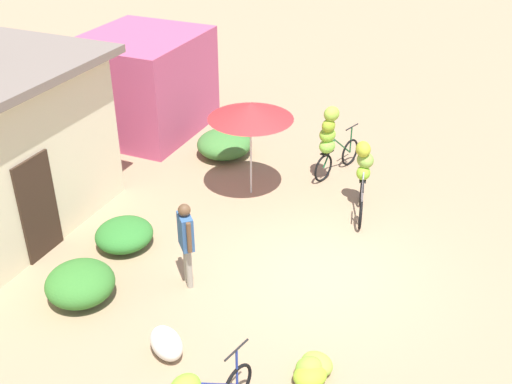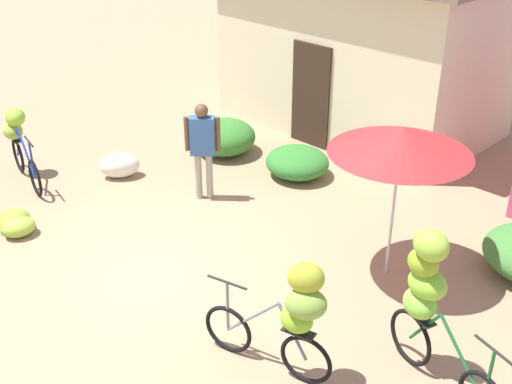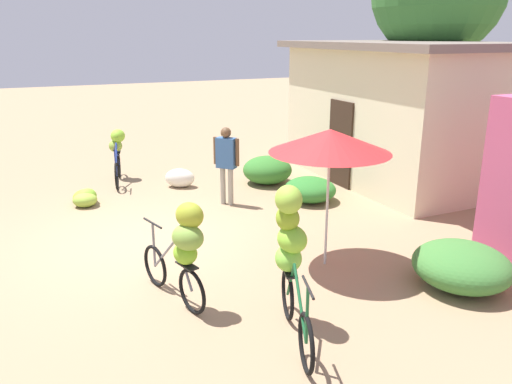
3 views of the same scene
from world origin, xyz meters
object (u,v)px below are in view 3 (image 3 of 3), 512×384
at_px(bicycle_center_loaded, 291,249).
at_px(produce_sack, 180,178).
at_px(market_umbrella, 330,141).
at_px(bicycle_near_pile, 183,246).
at_px(building_low, 398,111).
at_px(bicycle_leftmost, 117,150).
at_px(person_vendor, 226,158).
at_px(banana_pile_on_ground, 85,198).

bearing_deg(bicycle_center_loaded, produce_sack, 175.49).
height_order(market_umbrella, bicycle_near_pile, market_umbrella).
height_order(building_low, bicycle_leftmost, building_low).
bearing_deg(bicycle_near_pile, building_low, 121.37).
xyz_separation_m(bicycle_leftmost, person_vendor, (2.86, 1.74, 0.25)).
bearing_deg(produce_sack, bicycle_leftmost, -135.04).
bearing_deg(bicycle_leftmost, banana_pile_on_ground, -31.18).
xyz_separation_m(bicycle_near_pile, produce_sack, (-5.46, 1.54, -0.66)).
distance_m(market_umbrella, produce_sack, 5.42).
relative_size(banana_pile_on_ground, person_vendor, 0.53).
distance_m(market_umbrella, person_vendor, 3.55).
bearing_deg(bicycle_near_pile, bicycle_leftmost, 177.10).
distance_m(bicycle_leftmost, produce_sack, 1.78).
relative_size(building_low, bicycle_leftmost, 3.39).
bearing_deg(building_low, person_vendor, -86.87).
xyz_separation_m(building_low, market_umbrella, (3.66, -4.26, 0.30)).
height_order(bicycle_center_loaded, person_vendor, bicycle_center_loaded).
bearing_deg(banana_pile_on_ground, building_low, 82.52).
bearing_deg(person_vendor, banana_pile_on_ground, -113.84).
distance_m(banana_pile_on_ground, produce_sack, 2.25).
bearing_deg(bicycle_center_loaded, banana_pile_on_ground, -164.18).
xyz_separation_m(bicycle_leftmost, bicycle_center_loaded, (7.63, 0.69, 0.28)).
relative_size(bicycle_leftmost, bicycle_center_loaded, 0.95).
distance_m(bicycle_leftmost, bicycle_near_pile, 6.67).
xyz_separation_m(bicycle_near_pile, bicycle_center_loaded, (0.97, 1.03, 0.15)).
bearing_deg(person_vendor, bicycle_leftmost, -148.72).
height_order(market_umbrella, banana_pile_on_ground, market_umbrella).
bearing_deg(banana_pile_on_ground, person_vendor, 66.16).
bearing_deg(produce_sack, bicycle_near_pile, -15.73).
relative_size(bicycle_center_loaded, person_vendor, 1.09).
bearing_deg(building_low, bicycle_near_pile, -58.63).
xyz_separation_m(market_umbrella, bicycle_near_pile, (0.39, -2.39, -1.08)).
bearing_deg(market_umbrella, building_low, 130.67).
bearing_deg(banana_pile_on_ground, market_umbrella, 33.46).
height_order(bicycle_center_loaded, banana_pile_on_ground, bicycle_center_loaded).
relative_size(building_low, bicycle_near_pile, 3.71).
bearing_deg(bicycle_near_pile, produce_sack, 164.27).
xyz_separation_m(market_umbrella, banana_pile_on_ground, (-4.62, -3.05, -1.81)).
height_order(building_low, bicycle_center_loaded, building_low).
bearing_deg(banana_pile_on_ground, produce_sack, 101.55).
distance_m(bicycle_center_loaded, banana_pile_on_ground, 6.27).
height_order(market_umbrella, person_vendor, market_umbrella).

